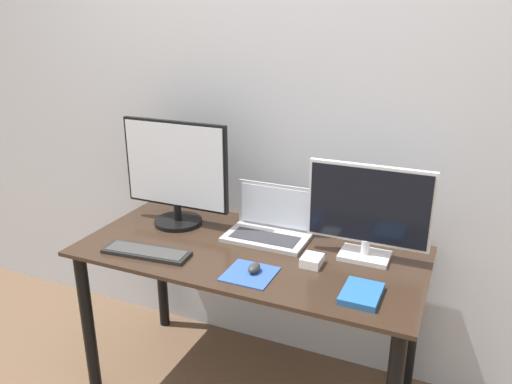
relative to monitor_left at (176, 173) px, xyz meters
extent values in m
cube|color=silver|center=(0.44, 0.30, 0.23)|extent=(7.00, 0.05, 2.50)
cube|color=#332319|center=(0.44, -0.12, -0.27)|extent=(1.49, 0.72, 0.02)
cylinder|color=black|center=(-0.25, -0.42, -0.65)|extent=(0.06, 0.06, 0.74)
cylinder|color=black|center=(-0.25, 0.18, -0.65)|extent=(0.06, 0.06, 0.74)
cylinder|color=black|center=(1.13, 0.18, -0.65)|extent=(0.06, 0.06, 0.74)
cylinder|color=black|center=(0.00, 0.00, -0.25)|extent=(0.23, 0.23, 0.02)
cylinder|color=black|center=(0.00, 0.00, -0.20)|extent=(0.04, 0.04, 0.08)
cube|color=black|center=(0.00, 0.00, 0.04)|extent=(0.54, 0.02, 0.42)
cube|color=silver|center=(0.00, -0.01, 0.04)|extent=(0.52, 0.01, 0.39)
cube|color=silver|center=(0.92, 0.00, -0.25)|extent=(0.21, 0.14, 0.02)
cylinder|color=silver|center=(0.92, 0.00, -0.21)|extent=(0.04, 0.04, 0.06)
cube|color=silver|center=(0.92, 0.00, -0.02)|extent=(0.51, 0.02, 0.33)
cube|color=black|center=(0.92, -0.01, -0.02)|extent=(0.48, 0.01, 0.31)
cube|color=#ADADB2|center=(0.47, 0.00, -0.25)|extent=(0.37, 0.22, 0.02)
cube|color=#2D2D33|center=(0.47, -0.02, -0.24)|extent=(0.31, 0.12, 0.00)
cube|color=#ADADB2|center=(0.47, 0.11, -0.13)|extent=(0.37, 0.01, 0.21)
cube|color=silver|center=(0.47, 0.10, -0.13)|extent=(0.34, 0.00, 0.19)
cube|color=black|center=(0.05, -0.34, -0.25)|extent=(0.39, 0.15, 0.02)
cube|color=#383838|center=(0.05, -0.34, -0.24)|extent=(0.36, 0.12, 0.00)
cube|color=#2D519E|center=(0.53, -0.32, -0.26)|extent=(0.19, 0.19, 0.00)
ellipsoid|color=#333333|center=(0.54, -0.31, -0.24)|extent=(0.04, 0.07, 0.04)
cube|color=#235B9E|center=(0.97, -0.31, -0.25)|extent=(0.14, 0.18, 0.02)
cube|color=white|center=(0.97, -0.31, -0.25)|extent=(0.13, 0.18, 0.02)
cube|color=white|center=(0.73, -0.15, -0.24)|extent=(0.08, 0.10, 0.04)
camera|label=1|loc=(1.25, -1.91, 0.71)|focal=35.00mm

